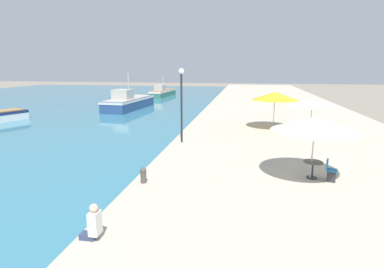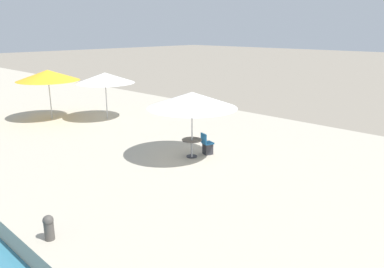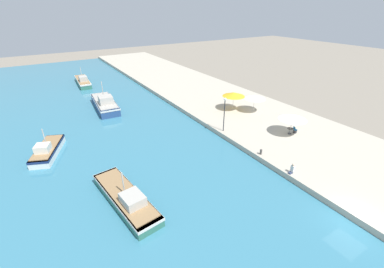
{
  "view_description": "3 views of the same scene",
  "coord_description": "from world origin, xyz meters",
  "px_view_note": "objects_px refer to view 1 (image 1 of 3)",
  "views": [
    {
      "loc": [
        4.48,
        -0.29,
        5.29
      ],
      "look_at": [
        1.5,
        16.55,
        1.44
      ],
      "focal_mm": 28.0,
      "sensor_mm": 36.0,
      "label": 1
    },
    {
      "loc": [
        -2.99,
        2.53,
        5.66
      ],
      "look_at": [
        7.34,
        12.39,
        1.64
      ],
      "focal_mm": 35.0,
      "sensor_mm": 36.0,
      "label": 2
    },
    {
      "loc": [
        -18.88,
        -6.07,
        15.56
      ],
      "look_at": [
        -4.0,
        18.0,
        1.24
      ],
      "focal_mm": 24.0,
      "sensor_mm": 36.0,
      "label": 3
    }
  ],
  "objects_px": {
    "cafe_umbrella_pink": "(315,124)",
    "cafe_umbrella_white": "(312,102)",
    "cafe_table": "(313,166)",
    "person_at_quay": "(93,224)",
    "lamppost": "(181,93)",
    "fishing_boat_distant": "(163,92)",
    "cafe_chair_left": "(331,174)",
    "cafe_umbrella_striped": "(275,96)",
    "mooring_bollard": "(143,175)",
    "fishing_boat_far": "(129,102)"
  },
  "relations": [
    {
      "from": "fishing_boat_far",
      "to": "mooring_bollard",
      "type": "height_order",
      "value": "fishing_boat_far"
    },
    {
      "from": "cafe_umbrella_striped",
      "to": "cafe_table",
      "type": "distance_m",
      "value": 10.73
    },
    {
      "from": "fishing_boat_far",
      "to": "fishing_boat_distant",
      "type": "xyz_separation_m",
      "value": [
        -0.24,
        16.96,
        -0.15
      ]
    },
    {
      "from": "fishing_boat_far",
      "to": "cafe_umbrella_striped",
      "type": "distance_m",
      "value": 21.11
    },
    {
      "from": "fishing_boat_distant",
      "to": "cafe_umbrella_striped",
      "type": "height_order",
      "value": "fishing_boat_distant"
    },
    {
      "from": "cafe_umbrella_white",
      "to": "mooring_bollard",
      "type": "xyz_separation_m",
      "value": [
        -8.4,
        -9.95,
        -2.02
      ]
    },
    {
      "from": "fishing_boat_distant",
      "to": "cafe_table",
      "type": "xyz_separation_m",
      "value": [
        17.72,
        -40.14,
        0.39
      ]
    },
    {
      "from": "cafe_umbrella_pink",
      "to": "person_at_quay",
      "type": "bearing_deg",
      "value": -139.33
    },
    {
      "from": "fishing_boat_distant",
      "to": "cafe_table",
      "type": "distance_m",
      "value": 43.88
    },
    {
      "from": "cafe_umbrella_pink",
      "to": "cafe_umbrella_white",
      "type": "distance_m",
      "value": 8.44
    },
    {
      "from": "mooring_bollard",
      "to": "cafe_umbrella_pink",
      "type": "bearing_deg",
      "value": 13.66
    },
    {
      "from": "cafe_table",
      "to": "fishing_boat_distant",
      "type": "bearing_deg",
      "value": 113.81
    },
    {
      "from": "lamppost",
      "to": "fishing_boat_distant",
      "type": "bearing_deg",
      "value": 107.38
    },
    {
      "from": "fishing_boat_distant",
      "to": "mooring_bollard",
      "type": "distance_m",
      "value": 43.26
    },
    {
      "from": "fishing_boat_distant",
      "to": "cafe_umbrella_white",
      "type": "relative_size",
      "value": 2.83
    },
    {
      "from": "person_at_quay",
      "to": "lamppost",
      "type": "distance_m",
      "value": 11.42
    },
    {
      "from": "fishing_boat_far",
      "to": "cafe_umbrella_white",
      "type": "xyz_separation_m",
      "value": [
        18.97,
        -14.97,
        2.08
      ]
    },
    {
      "from": "fishing_boat_distant",
      "to": "person_at_quay",
      "type": "distance_m",
      "value": 47.34
    },
    {
      "from": "person_at_quay",
      "to": "fishing_boat_distant",
      "type": "bearing_deg",
      "value": 103.23
    },
    {
      "from": "fishing_boat_far",
      "to": "cafe_umbrella_striped",
      "type": "relative_size",
      "value": 2.84
    },
    {
      "from": "cafe_chair_left",
      "to": "person_at_quay",
      "type": "bearing_deg",
      "value": -34.96
    },
    {
      "from": "fishing_boat_distant",
      "to": "cafe_chair_left",
      "type": "bearing_deg",
      "value": -62.76
    },
    {
      "from": "cafe_umbrella_pink",
      "to": "cafe_umbrella_striped",
      "type": "distance_m",
      "value": 10.63
    },
    {
      "from": "cafe_umbrella_white",
      "to": "mooring_bollard",
      "type": "bearing_deg",
      "value": -130.17
    },
    {
      "from": "cafe_table",
      "to": "person_at_quay",
      "type": "bearing_deg",
      "value": -139.24
    },
    {
      "from": "cafe_table",
      "to": "lamppost",
      "type": "height_order",
      "value": "lamppost"
    },
    {
      "from": "person_at_quay",
      "to": "mooring_bollard",
      "type": "height_order",
      "value": "person_at_quay"
    },
    {
      "from": "cafe_table",
      "to": "cafe_chair_left",
      "type": "height_order",
      "value": "cafe_chair_left"
    },
    {
      "from": "mooring_bollard",
      "to": "lamppost",
      "type": "xyz_separation_m",
      "value": [
        0.14,
        6.93,
        2.74
      ]
    },
    {
      "from": "mooring_bollard",
      "to": "cafe_chair_left",
      "type": "bearing_deg",
      "value": 11.34
    },
    {
      "from": "cafe_table",
      "to": "cafe_chair_left",
      "type": "relative_size",
      "value": 0.88
    },
    {
      "from": "cafe_umbrella_striped",
      "to": "cafe_umbrella_white",
      "type": "bearing_deg",
      "value": -46.26
    },
    {
      "from": "fishing_boat_far",
      "to": "person_at_quay",
      "type": "distance_m",
      "value": 30.98
    },
    {
      "from": "cafe_umbrella_white",
      "to": "mooring_bollard",
      "type": "relative_size",
      "value": 5.09
    },
    {
      "from": "cafe_table",
      "to": "person_at_quay",
      "type": "xyz_separation_m",
      "value": [
        -6.89,
        -5.94,
        -0.07
      ]
    },
    {
      "from": "fishing_boat_far",
      "to": "cafe_table",
      "type": "bearing_deg",
      "value": -49.08
    },
    {
      "from": "person_at_quay",
      "to": "mooring_bollard",
      "type": "bearing_deg",
      "value": 90.32
    },
    {
      "from": "cafe_umbrella_pink",
      "to": "lamppost",
      "type": "height_order",
      "value": "lamppost"
    },
    {
      "from": "fishing_boat_distant",
      "to": "person_at_quay",
      "type": "relative_size",
      "value": 8.95
    },
    {
      "from": "cafe_table",
      "to": "person_at_quay",
      "type": "height_order",
      "value": "person_at_quay"
    },
    {
      "from": "cafe_umbrella_striped",
      "to": "cafe_chair_left",
      "type": "distance_m",
      "value": 11.06
    },
    {
      "from": "cafe_umbrella_white",
      "to": "cafe_umbrella_striped",
      "type": "distance_m",
      "value": 3.22
    },
    {
      "from": "cafe_umbrella_striped",
      "to": "fishing_boat_far",
      "type": "bearing_deg",
      "value": 142.93
    },
    {
      "from": "fishing_boat_distant",
      "to": "cafe_chair_left",
      "type": "distance_m",
      "value": 44.36
    },
    {
      "from": "cafe_table",
      "to": "lamppost",
      "type": "distance_m",
      "value": 8.9
    },
    {
      "from": "cafe_umbrella_pink",
      "to": "lamppost",
      "type": "xyz_separation_m",
      "value": [
        -6.69,
        5.27,
        0.72
      ]
    },
    {
      "from": "fishing_boat_distant",
      "to": "lamppost",
      "type": "relative_size",
      "value": 2.07
    },
    {
      "from": "cafe_umbrella_pink",
      "to": "cafe_chair_left",
      "type": "height_order",
      "value": "cafe_umbrella_pink"
    },
    {
      "from": "mooring_bollard",
      "to": "fishing_boat_distant",
      "type": "bearing_deg",
      "value": 104.47
    },
    {
      "from": "cafe_umbrella_striped",
      "to": "cafe_umbrella_pink",
      "type": "bearing_deg",
      "value": -86.51
    }
  ]
}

